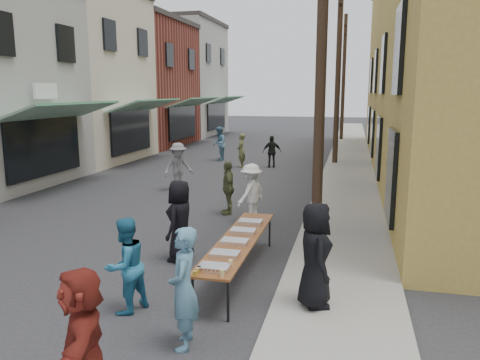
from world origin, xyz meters
The scene contains 27 objects.
ground centered at (0.00, 0.00, 0.00)m, with size 120.00×120.00×0.00m, color #28282B.
sidewalk centered at (5.00, 15.00, 0.05)m, with size 2.20×60.00×0.10m, color gray.
storefront_row centered at (-10.00, 14.96, 4.12)m, with size 8.00×37.00×9.00m.
utility_pole_near centered at (4.30, 3.00, 4.50)m, with size 0.26×0.26×9.00m, color #2D2116.
utility_pole_mid centered at (4.30, 15.00, 4.50)m, with size 0.26×0.26×9.00m, color #2D2116.
utility_pole_far centered at (4.30, 27.00, 4.50)m, with size 0.26×0.26×9.00m, color #2D2116.
serving_table centered at (3.03, -0.07, 0.71)m, with size 0.70×4.00×0.75m.
catering_tray_sausage centered at (3.03, -1.72, 0.79)m, with size 0.50×0.33×0.08m, color maroon.
catering_tray_foil_b centered at (3.03, -1.07, 0.79)m, with size 0.50×0.33×0.08m, color #B2B2B7.
catering_tray_buns centered at (3.03, -0.37, 0.79)m, with size 0.50×0.33×0.08m, color tan.
catering_tray_foil_d centered at (3.03, 0.33, 0.79)m, with size 0.50×0.33×0.08m, color #B2B2B7.
catering_tray_buns_end centered at (3.03, 1.03, 0.79)m, with size 0.50×0.33×0.08m, color tan.
condiment_jar_a centered at (2.81, -2.02, 0.79)m, with size 0.07×0.07×0.08m, color #A57F26.
condiment_jar_b centered at (2.81, -1.92, 0.79)m, with size 0.07×0.07×0.08m, color #A57F26.
condiment_jar_c centered at (2.81, -1.82, 0.79)m, with size 0.07×0.07×0.08m, color #A57F26.
cup_stack centered at (3.23, -1.97, 0.81)m, with size 0.08×0.08×0.12m, color tan.
guest_front_a centered at (1.62, 0.48, 0.88)m, with size 0.86×0.56×1.75m, color black.
guest_front_b centered at (2.90, -2.77, 0.88)m, with size 0.64×0.42×1.76m, color teal.
guest_front_c centered at (1.60, -1.97, 0.80)m, with size 0.77×0.60×1.59m, color #21688C.
guest_front_d centered at (2.46, 3.73, 0.82)m, with size 1.06×0.61×1.65m, color white.
guest_front_e centered at (1.60, 4.47, 0.79)m, with size 0.93×0.39×1.58m, color brown.
guest_queue_back centered at (2.26, -4.29, 0.85)m, with size 1.58×0.50×1.70m, color maroon.
server centered at (4.59, -1.24, 0.97)m, with size 0.85×0.55×1.74m, color black.
passerby_left centered at (-1.03, 7.30, 0.88)m, with size 1.13×0.65×1.75m, color slate.
passerby_mid centered at (1.41, 13.30, 0.76)m, with size 0.89×0.37×1.52m, color black.
passerby_right centered at (-0.02, 12.97, 0.81)m, with size 0.59×0.39×1.63m, color brown.
passerby_far centered at (-1.66, 14.88, 0.90)m, with size 0.87×0.68×1.79m, color teal.
Camera 1 is at (5.09, -8.54, 3.57)m, focal length 35.00 mm.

